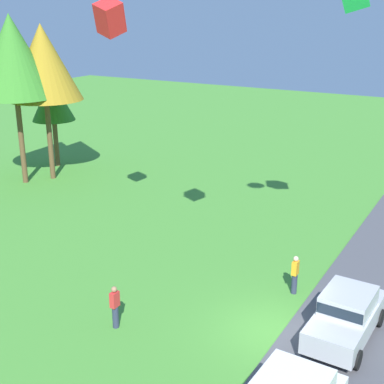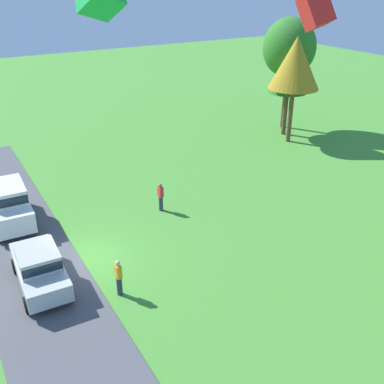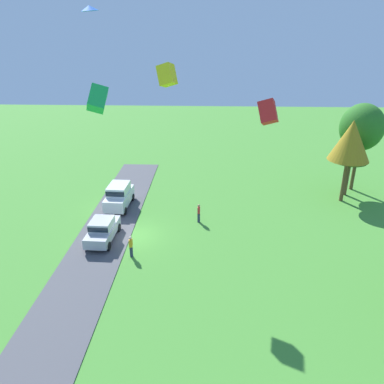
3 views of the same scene
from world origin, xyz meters
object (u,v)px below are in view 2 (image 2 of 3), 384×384
object	(u,v)px
car_suv_far_end	(9,203)
tree_far_right	(295,63)
kite_box_trailing_tail	(316,10)
person_beside_suv	(119,277)
tree_center_back	(289,73)
car_sedan_near_entrance	(39,266)
tree_far_left	(289,48)
person_on_lawn	(161,197)

from	to	relation	value
car_suv_far_end	tree_far_right	size ratio (longest dim) A/B	0.57
kite_box_trailing_tail	person_beside_suv	bearing A→B (deg)	-91.43
tree_center_back	car_suv_far_end	bearing A→B (deg)	-79.84
car_suv_far_end	car_sedan_near_entrance	world-z (taller)	car_suv_far_end
person_beside_suv	tree_far_left	xyz separation A→B (m)	(-14.13, 21.09, 5.86)
person_on_lawn	tree_far_right	bearing A→B (deg)	110.33
person_on_lawn	person_beside_suv	xyz separation A→B (m)	(5.80, -4.90, 0.00)
person_on_lawn	kite_box_trailing_tail	size ratio (longest dim) A/B	1.26
person_beside_suv	tree_far_right	distance (m)	22.63
tree_center_back	person_beside_suv	bearing A→B (deg)	-57.66
tree_far_right	person_beside_suv	bearing A→B (deg)	-59.90
tree_far_right	tree_center_back	bearing A→B (deg)	151.04
car_sedan_near_entrance	person_beside_suv	size ratio (longest dim) A/B	2.61
person_on_lawn	tree_far_right	size ratio (longest dim) A/B	0.21
car_suv_far_end	tree_far_right	bearing A→B (deg)	96.53
car_suv_far_end	person_beside_suv	xyz separation A→B (m)	(8.53, 2.78, -0.42)
person_on_lawn	person_beside_suv	world-z (taller)	same
person_beside_suv	car_sedan_near_entrance	bearing A→B (deg)	-129.42
car_suv_far_end	tree_center_back	distance (m)	23.36
car_suv_far_end	kite_box_trailing_tail	xyz separation A→B (m)	(8.77, 12.09, 9.68)
car_suv_far_end	person_beside_suv	size ratio (longest dim) A/B	2.73
tree_center_back	kite_box_trailing_tail	bearing A→B (deg)	-39.56
car_suv_far_end	car_sedan_near_entrance	size ratio (longest dim) A/B	1.05
person_on_lawn	car_sedan_near_entrance	bearing A→B (deg)	-65.00
person_beside_suv	tree_far_right	bearing A→B (deg)	120.10
person_beside_suv	person_on_lawn	bearing A→B (deg)	139.79
car_sedan_near_entrance	tree_far_right	xyz separation A→B (m)	(-8.79, 21.76, 5.13)
car_sedan_near_entrance	tree_far_right	distance (m)	24.02
car_suv_far_end	tree_center_back	bearing A→B (deg)	100.16
person_beside_suv	tree_center_back	distance (m)	23.93
kite_box_trailing_tail	tree_far_right	bearing A→B (deg)	139.18
tree_center_back	kite_box_trailing_tail	size ratio (longest dim) A/B	4.96
person_on_lawn	tree_far_left	world-z (taller)	tree_far_left
tree_far_left	tree_far_right	xyz separation A→B (m)	(3.10, -2.05, -0.57)
car_sedan_near_entrance	tree_center_back	world-z (taller)	tree_center_back
person_on_lawn	tree_far_left	bearing A→B (deg)	117.23
tree_far_left	tree_center_back	size ratio (longest dim) A/B	1.36
car_suv_far_end	person_on_lawn	distance (m)	8.17
car_suv_far_end	car_sedan_near_entrance	distance (m)	6.30
car_suv_far_end	person_beside_suv	bearing A→B (deg)	18.07
tree_far_left	kite_box_trailing_tail	xyz separation A→B (m)	(14.36, -11.79, 4.24)
person_on_lawn	tree_far_left	size ratio (longest dim) A/B	0.19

